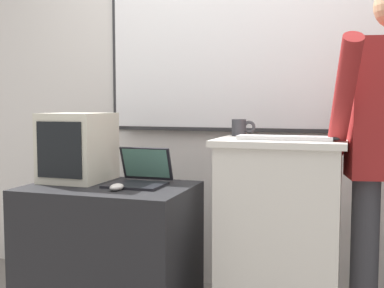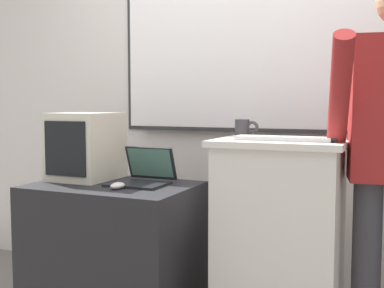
{
  "view_description": "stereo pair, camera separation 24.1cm",
  "coord_description": "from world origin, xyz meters",
  "views": [
    {
      "loc": [
        0.7,
        -1.97,
        1.21
      ],
      "look_at": [
        -0.04,
        0.32,
        1.01
      ],
      "focal_mm": 45.0,
      "sensor_mm": 36.0,
      "label": 1
    },
    {
      "loc": [
        0.93,
        -1.88,
        1.21
      ],
      "look_at": [
        -0.04,
        0.32,
        1.01
      ],
      "focal_mm": 45.0,
      "sensor_mm": 36.0,
      "label": 2
    }
  ],
  "objects": [
    {
      "name": "crt_monitor",
      "position": [
        -0.73,
        0.37,
        0.97
      ],
      "size": [
        0.32,
        0.38,
        0.38
      ],
      "color": "beige",
      "rests_on": "side_desk"
    },
    {
      "name": "side_desk",
      "position": [
        -0.49,
        0.28,
        0.39
      ],
      "size": [
        0.86,
        0.6,
        0.78
      ],
      "color": "black",
      "rests_on": "ground_plane"
    },
    {
      "name": "computer_mouse_by_laptop",
      "position": [
        -0.39,
        0.16,
        0.8
      ],
      "size": [
        0.06,
        0.1,
        0.03
      ],
      "color": "silver",
      "rests_on": "side_desk"
    },
    {
      "name": "coffee_mug",
      "position": [
        0.15,
        0.55,
        1.08
      ],
      "size": [
        0.13,
        0.08,
        0.09
      ],
      "color": "#333338",
      "rests_on": "lectern_podium"
    },
    {
      "name": "wireless_keyboard",
      "position": [
        0.41,
        0.33,
        1.05
      ],
      "size": [
        0.45,
        0.12,
        0.02
      ],
      "color": "silver",
      "rests_on": "lectern_podium"
    },
    {
      "name": "lectern_podium",
      "position": [
        0.39,
        0.39,
        0.52
      ],
      "size": [
        0.62,
        0.46,
        1.04
      ],
      "color": "beige",
      "rests_on": "ground_plane"
    },
    {
      "name": "back_wall",
      "position": [
        0.01,
        1.12,
        1.46
      ],
      "size": [
        6.4,
        0.17,
        2.91
      ],
      "color": "silver",
      "rests_on": "ground_plane"
    },
    {
      "name": "computer_mouse_by_keyboard",
      "position": [
        0.65,
        0.33,
        1.05
      ],
      "size": [
        0.06,
        0.1,
        0.03
      ],
      "color": "black",
      "rests_on": "lectern_podium"
    },
    {
      "name": "laptop",
      "position": [
        -0.35,
        0.37,
        0.83
      ],
      "size": [
        0.3,
        0.3,
        0.19
      ],
      "color": "black",
      "rests_on": "side_desk"
    }
  ]
}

